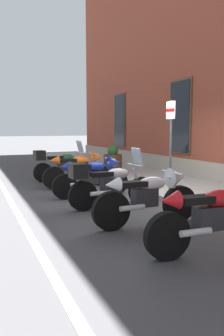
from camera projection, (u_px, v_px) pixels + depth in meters
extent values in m
plane|color=#424244|center=(149.00, 198.00, 8.08)|extent=(140.00, 140.00, 0.00)
cube|color=gray|center=(192.00, 191.00, 8.60)|extent=(30.44, 2.63, 0.14)
cube|color=silver|center=(16.00, 210.00, 6.81)|extent=(30.44, 0.12, 0.01)
cube|color=#513823|center=(120.00, 120.00, 15.54)|extent=(1.22, 0.06, 2.52)
cube|color=black|center=(119.00, 120.00, 15.53)|extent=(1.10, 0.03, 2.40)
cube|color=#513823|center=(180.00, 117.00, 11.09)|extent=(1.22, 0.06, 2.52)
cube|color=black|center=(180.00, 117.00, 11.08)|extent=(1.10, 0.03, 2.40)
cylinder|color=black|center=(83.00, 170.00, 11.03)|extent=(0.17, 0.63, 0.62)
cylinder|color=black|center=(43.00, 173.00, 10.37)|extent=(0.17, 0.63, 0.62)
cylinder|color=silver|center=(81.00, 163.00, 10.96)|extent=(0.10, 0.31, 0.63)
cube|color=#28282B|center=(62.00, 166.00, 10.65)|extent=(0.26, 0.46, 0.32)
ellipsoid|color=#195633|center=(67.00, 158.00, 10.69)|extent=(0.30, 0.54, 0.24)
cube|color=black|center=(55.00, 158.00, 10.51)|extent=(0.26, 0.50, 0.10)
cylinder|color=silver|center=(78.00, 152.00, 10.87)|extent=(0.62, 0.09, 0.04)
cylinder|color=silver|center=(55.00, 171.00, 10.42)|extent=(0.13, 0.46, 0.09)
cube|color=#B2BCC6|center=(80.00, 147.00, 10.88)|extent=(0.37, 0.17, 0.40)
cube|color=black|center=(39.00, 155.00, 10.25)|extent=(0.39, 0.35, 0.30)
cylinder|color=black|center=(99.00, 175.00, 9.79)|extent=(0.18, 0.65, 0.65)
cylinder|color=black|center=(54.00, 178.00, 9.13)|extent=(0.18, 0.65, 0.65)
cylinder|color=silver|center=(96.00, 166.00, 9.72)|extent=(0.10, 0.32, 0.64)
cube|color=#28282B|center=(75.00, 170.00, 9.42)|extent=(0.26, 0.46, 0.32)
ellipsoid|color=orange|center=(80.00, 160.00, 9.45)|extent=(0.30, 0.54, 0.24)
cube|color=black|center=(68.00, 160.00, 9.27)|extent=(0.26, 0.50, 0.10)
cylinder|color=silver|center=(93.00, 154.00, 9.63)|extent=(0.62, 0.09, 0.04)
cylinder|color=silver|center=(67.00, 176.00, 9.18)|extent=(0.13, 0.46, 0.09)
cone|color=orange|center=(97.00, 157.00, 9.71)|extent=(0.39, 0.37, 0.36)
cone|color=orange|center=(54.00, 160.00, 9.08)|extent=(0.26, 0.28, 0.24)
cylinder|color=black|center=(116.00, 183.00, 8.43)|extent=(0.13, 0.62, 0.62)
cylinder|color=black|center=(65.00, 187.00, 7.85)|extent=(0.13, 0.62, 0.62)
cylinder|color=silver|center=(113.00, 173.00, 8.35)|extent=(0.08, 0.31, 0.63)
cube|color=#28282B|center=(89.00, 178.00, 8.10)|extent=(0.23, 0.44, 0.32)
ellipsoid|color=#192D9E|center=(95.00, 166.00, 8.12)|extent=(0.27, 0.52, 0.24)
cube|color=black|center=(81.00, 167.00, 7.97)|extent=(0.23, 0.48, 0.10)
cylinder|color=silver|center=(110.00, 159.00, 8.28)|extent=(0.62, 0.05, 0.04)
cylinder|color=silver|center=(80.00, 184.00, 7.88)|extent=(0.10, 0.45, 0.09)
cone|color=#192D9E|center=(115.00, 163.00, 8.34)|extent=(0.37, 0.35, 0.36)
cone|color=#192D9E|center=(65.00, 167.00, 7.80)|extent=(0.24, 0.26, 0.24)
cylinder|color=black|center=(142.00, 191.00, 7.32)|extent=(0.13, 0.63, 0.63)
cylinder|color=black|center=(83.00, 196.00, 6.75)|extent=(0.13, 0.63, 0.63)
cylinder|color=silver|center=(138.00, 181.00, 7.25)|extent=(0.08, 0.30, 0.60)
cube|color=#28282B|center=(111.00, 185.00, 6.99)|extent=(0.23, 0.44, 0.32)
ellipsoid|color=#B7BABF|center=(118.00, 174.00, 7.02)|extent=(0.27, 0.52, 0.24)
cube|color=black|center=(101.00, 174.00, 6.87)|extent=(0.23, 0.48, 0.10)
cylinder|color=silver|center=(135.00, 165.00, 7.18)|extent=(0.62, 0.05, 0.04)
cylinder|color=silver|center=(101.00, 193.00, 6.77)|extent=(0.10, 0.45, 0.09)
cube|color=#B2BCC6|center=(137.00, 157.00, 7.18)|extent=(0.36, 0.15, 0.40)
cube|color=black|center=(78.00, 171.00, 6.64)|extent=(0.37, 0.33, 0.30)
cylinder|color=black|center=(179.00, 203.00, 5.98)|extent=(0.12, 0.67, 0.67)
cylinder|color=black|center=(111.00, 211.00, 5.43)|extent=(0.12, 0.67, 0.67)
cylinder|color=silver|center=(175.00, 191.00, 5.91)|extent=(0.07, 0.30, 0.60)
cube|color=#28282B|center=(145.00, 197.00, 5.66)|extent=(0.22, 0.44, 0.32)
ellipsoid|color=silver|center=(152.00, 183.00, 5.69)|extent=(0.26, 0.52, 0.24)
cube|color=black|center=(133.00, 184.00, 5.54)|extent=(0.22, 0.48, 0.10)
cylinder|color=silver|center=(172.00, 172.00, 5.83)|extent=(0.62, 0.04, 0.04)
cylinder|color=silver|center=(132.00, 208.00, 5.45)|extent=(0.09, 0.45, 0.09)
cone|color=silver|center=(178.00, 177.00, 5.90)|extent=(0.36, 0.34, 0.36)
cone|color=silver|center=(112.00, 185.00, 5.38)|extent=(0.24, 0.26, 0.24)
cylinder|color=black|center=(167.00, 236.00, 4.20)|extent=(0.16, 0.65, 0.64)
cube|color=#28282B|center=(210.00, 218.00, 4.40)|extent=(0.25, 0.45, 0.32)
ellipsoid|color=red|center=(220.00, 198.00, 4.42)|extent=(0.29, 0.53, 0.24)
cube|color=black|center=(196.00, 200.00, 4.29)|extent=(0.25, 0.49, 0.10)
cylinder|color=silver|center=(196.00, 232.00, 4.20)|extent=(0.12, 0.45, 0.09)
cone|color=red|center=(170.00, 201.00, 4.15)|extent=(0.26, 0.27, 0.24)
cylinder|color=#4C4C51|center=(171.00, 145.00, 8.30)|extent=(0.06, 0.06, 2.27)
cube|color=white|center=(171.00, 110.00, 8.18)|extent=(0.36, 0.03, 0.44)
cube|color=red|center=(170.00, 110.00, 8.17)|extent=(0.36, 0.01, 0.08)
cylinder|color=brown|center=(113.00, 163.00, 12.09)|extent=(0.67, 0.67, 0.62)
cylinder|color=black|center=(113.00, 163.00, 12.09)|extent=(0.70, 0.70, 0.04)
sphere|color=#28602D|center=(113.00, 151.00, 12.04)|extent=(0.40, 0.40, 0.40)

